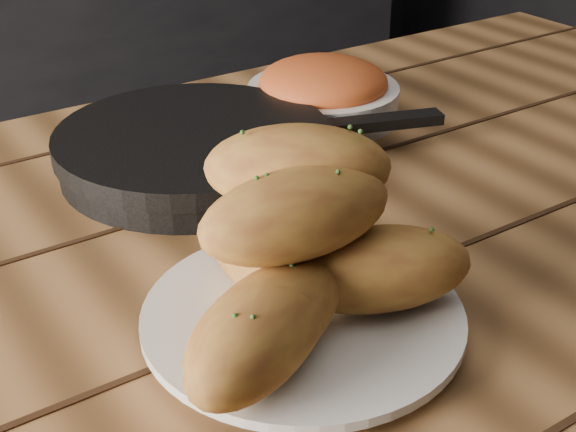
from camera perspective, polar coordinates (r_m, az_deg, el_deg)
The scene contains 5 objects.
table at distance 0.80m, azimuth 1.64°, elevation -7.17°, with size 1.51×0.85×0.75m.
plate at distance 0.61m, azimuth 1.06°, elevation -7.37°, with size 0.24×0.24×0.02m.
bread_rolls at distance 0.57m, azimuth 0.39°, elevation -3.04°, with size 0.27×0.24×0.14m.
skillet at distance 0.85m, azimuth -6.57°, elevation 4.76°, with size 0.41×0.29×0.05m.
bowl at distance 0.98m, azimuth 2.52°, elevation 8.81°, with size 0.18×0.18×0.07m.
Camera 1 is at (-0.43, -0.69, 1.12)m, focal length 50.00 mm.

